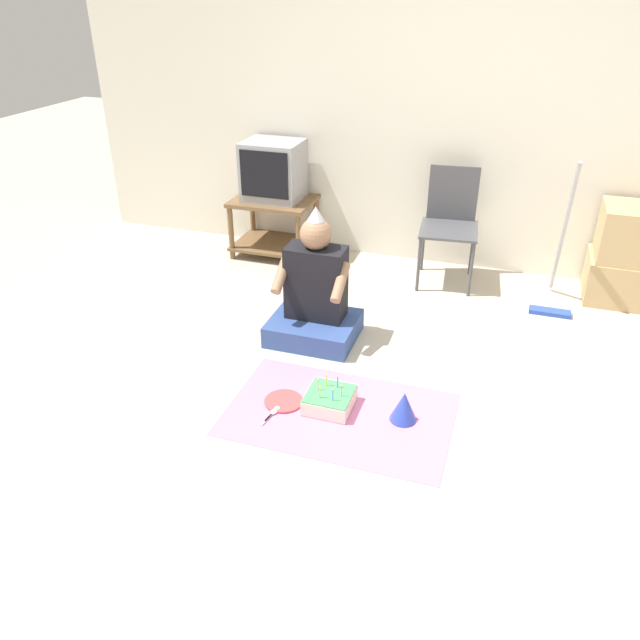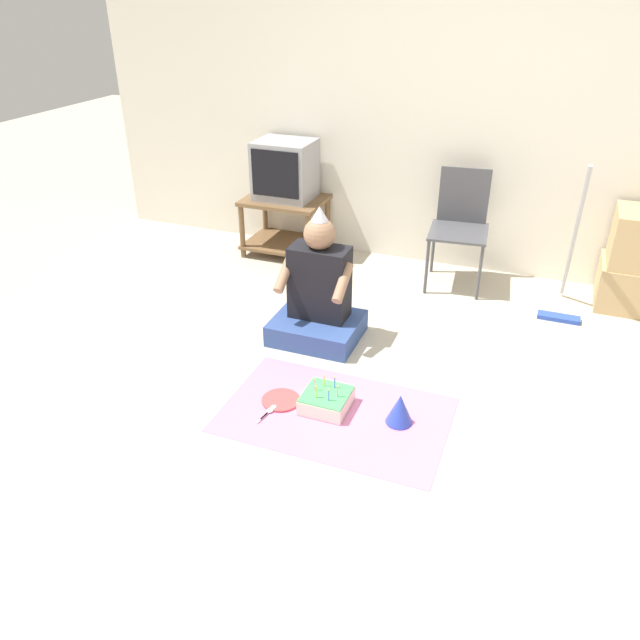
% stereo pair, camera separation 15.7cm
% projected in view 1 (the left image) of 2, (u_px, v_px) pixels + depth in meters
% --- Properties ---
extents(ground_plane, '(16.00, 16.00, 0.00)m').
position_uv_depth(ground_plane, '(406.00, 415.00, 3.36)').
color(ground_plane, '#BCB29E').
extents(wall_back, '(6.40, 0.06, 2.55)m').
position_uv_depth(wall_back, '(477.00, 102.00, 4.52)').
color(wall_back, silver).
rests_on(wall_back, ground_plane).
extents(tv_stand, '(0.65, 0.50, 0.48)m').
position_uv_depth(tv_stand, '(274.00, 221.00, 5.18)').
color(tv_stand, brown).
rests_on(tv_stand, ground_plane).
extents(tv, '(0.46, 0.39, 0.46)m').
position_uv_depth(tv, '(273.00, 170.00, 5.00)').
color(tv, '#99999E').
rests_on(tv, tv_stand).
extents(folding_chair, '(0.46, 0.48, 0.85)m').
position_uv_depth(folding_chair, '(450.00, 218.00, 4.66)').
color(folding_chair, '#4C4C51').
rests_on(folding_chair, ground_plane).
extents(cardboard_box_stack, '(0.50, 0.45, 0.69)m').
position_uv_depth(cardboard_box_stack, '(628.00, 256.00, 4.41)').
color(cardboard_box_stack, tan).
rests_on(cardboard_box_stack, ground_plane).
extents(dust_mop, '(0.28, 0.45, 1.07)m').
position_uv_depth(dust_mop, '(557.00, 269.00, 4.31)').
color(dust_mop, '#2D4CB2').
rests_on(dust_mop, ground_plane).
extents(person_seated, '(0.55, 0.47, 0.88)m').
position_uv_depth(person_seated, '(315.00, 297.00, 3.96)').
color(person_seated, '#334C8C').
rests_on(person_seated, ground_plane).
extents(party_cloth, '(1.20, 0.77, 0.01)m').
position_uv_depth(party_cloth, '(339.00, 414.00, 3.37)').
color(party_cloth, pink).
rests_on(party_cloth, ground_plane).
extents(birthday_cake, '(0.25, 0.25, 0.17)m').
position_uv_depth(birthday_cake, '(330.00, 400.00, 3.39)').
color(birthday_cake, '#F4E0C6').
rests_on(birthday_cake, party_cloth).
extents(party_hat_blue, '(0.14, 0.14, 0.17)m').
position_uv_depth(party_hat_blue, '(404.00, 406.00, 3.28)').
color(party_hat_blue, blue).
rests_on(party_hat_blue, party_cloth).
extents(paper_plate, '(0.21, 0.21, 0.01)m').
position_uv_depth(paper_plate, '(284.00, 401.00, 3.45)').
color(paper_plate, '#D84C4C').
rests_on(paper_plate, party_cloth).
extents(plastic_spoon_near, '(0.04, 0.14, 0.01)m').
position_uv_depth(plastic_spoon_near, '(275.00, 410.00, 3.38)').
color(plastic_spoon_near, white).
rests_on(plastic_spoon_near, party_cloth).
extents(plastic_spoon_far, '(0.04, 0.14, 0.01)m').
position_uv_depth(plastic_spoon_far, '(272.00, 413.00, 3.35)').
color(plastic_spoon_far, white).
rests_on(plastic_spoon_far, party_cloth).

